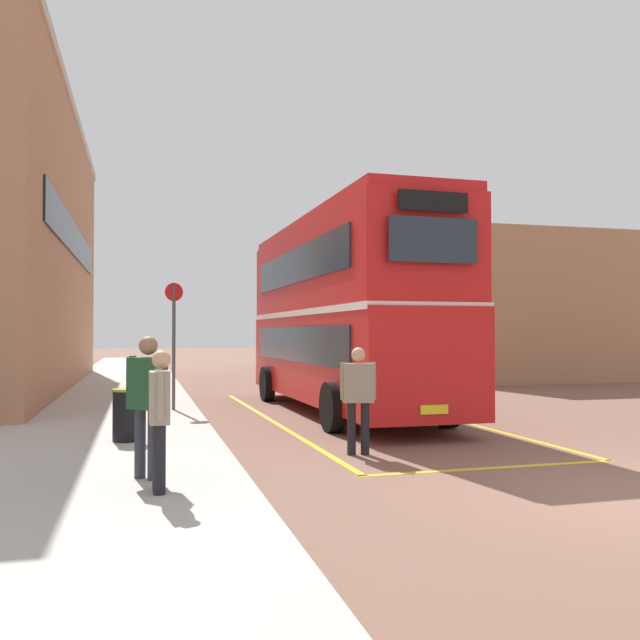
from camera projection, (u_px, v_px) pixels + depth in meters
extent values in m
plane|color=brown|center=(327.00, 393.00, 22.03)|extent=(135.60, 135.60, 0.00)
cube|color=#B2ADA3|center=(121.00, 390.00, 22.69)|extent=(4.00, 57.60, 0.14)
cube|color=#19232D|center=(75.00, 240.00, 23.22)|extent=(0.06, 15.12, 1.10)
cube|color=#AD7A56|center=(486.00, 310.00, 32.08)|extent=(8.86, 12.52, 6.08)
cube|color=#19232D|center=(398.00, 303.00, 30.95)|extent=(0.06, 9.51, 1.10)
cylinder|color=black|center=(267.00, 384.00, 19.58)|extent=(0.30, 1.01, 1.00)
cylinder|color=black|center=(349.00, 382.00, 20.26)|extent=(0.30, 1.01, 1.00)
cylinder|color=black|center=(332.00, 407.00, 13.39)|extent=(0.30, 1.01, 1.00)
cylinder|color=black|center=(447.00, 404.00, 14.08)|extent=(0.30, 1.01, 1.00)
cube|color=red|center=(342.00, 356.00, 16.84)|extent=(2.64, 10.44, 2.10)
cube|color=red|center=(342.00, 272.00, 16.88)|extent=(2.63, 10.23, 2.10)
cube|color=red|center=(342.00, 226.00, 16.91)|extent=(2.53, 10.12, 0.20)
cube|color=white|center=(342.00, 314.00, 16.86)|extent=(2.67, 10.33, 0.14)
cube|color=#232D38|center=(295.00, 344.00, 16.51)|extent=(0.21, 8.51, 0.84)
cube|color=#232D38|center=(295.00, 266.00, 16.55)|extent=(0.21, 8.51, 0.84)
cube|color=#232D38|center=(388.00, 344.00, 17.19)|extent=(0.21, 8.51, 0.84)
cube|color=#232D38|center=(388.00, 269.00, 17.22)|extent=(0.21, 8.51, 0.84)
cube|color=#232D38|center=(434.00, 240.00, 11.88)|extent=(1.69, 0.08, 0.80)
cube|color=black|center=(434.00, 201.00, 11.89)|extent=(1.33, 0.07, 0.36)
cube|color=#232D38|center=(293.00, 338.00, 21.86)|extent=(1.93, 0.08, 1.00)
cube|color=yellow|center=(434.00, 410.00, 11.82)|extent=(0.52, 0.04, 0.16)
cylinder|color=black|center=(293.00, 360.00, 38.04)|extent=(0.34, 0.94, 0.92)
cylinder|color=black|center=(337.00, 360.00, 38.46)|extent=(0.34, 0.94, 0.92)
cylinder|color=black|center=(308.00, 364.00, 32.57)|extent=(0.34, 0.94, 0.92)
cylinder|color=black|center=(359.00, 364.00, 33.00)|extent=(0.34, 0.94, 0.92)
cube|color=#B71414|center=(324.00, 340.00, 35.54)|extent=(3.28, 9.42, 2.60)
cube|color=silver|center=(324.00, 314.00, 35.56)|extent=(3.10, 9.04, 0.12)
cube|color=#232D38|center=(300.00, 333.00, 35.34)|extent=(0.69, 7.37, 0.96)
cube|color=#232D38|center=(347.00, 333.00, 35.75)|extent=(0.69, 7.37, 0.96)
cube|color=#232D38|center=(310.00, 334.00, 40.12)|extent=(1.97, 0.22, 1.10)
cylinder|color=black|center=(365.00, 428.00, 10.95)|extent=(0.14, 0.14, 0.84)
cylinder|color=black|center=(351.00, 429.00, 10.93)|extent=(0.14, 0.14, 0.84)
cube|color=gray|center=(358.00, 383.00, 10.96)|extent=(0.52, 0.30, 0.63)
cylinder|color=gray|center=(373.00, 381.00, 10.98)|extent=(0.09, 0.09, 0.60)
cylinder|color=gray|center=(343.00, 381.00, 10.93)|extent=(0.09, 0.09, 0.60)
sphere|color=tan|center=(358.00, 354.00, 10.94)|extent=(0.23, 0.23, 0.23)
cylinder|color=#2D2D38|center=(140.00, 443.00, 8.54)|extent=(0.14, 0.14, 0.87)
cylinder|color=#2D2D38|center=(153.00, 445.00, 8.42)|extent=(0.14, 0.14, 0.87)
cube|color=#1E4728|center=(147.00, 383.00, 8.49)|extent=(0.51, 0.52, 0.65)
cylinder|color=#1E4728|center=(133.00, 380.00, 8.63)|extent=(0.09, 0.09, 0.62)
cylinder|color=#1E4728|center=(162.00, 382.00, 8.36)|extent=(0.09, 0.09, 0.62)
sphere|color=#8C6647|center=(148.00, 346.00, 8.52)|extent=(0.24, 0.24, 0.24)
cylinder|color=black|center=(159.00, 456.00, 7.87)|extent=(0.14, 0.14, 0.79)
cylinder|color=black|center=(159.00, 459.00, 7.67)|extent=(0.14, 0.14, 0.79)
cube|color=gray|center=(159.00, 397.00, 7.78)|extent=(0.23, 0.47, 0.59)
cylinder|color=gray|center=(158.00, 393.00, 8.00)|extent=(0.09, 0.09, 0.56)
cylinder|color=gray|center=(160.00, 396.00, 7.56)|extent=(0.09, 0.09, 0.56)
sphere|color=tan|center=(161.00, 359.00, 7.79)|extent=(0.21, 0.21, 0.21)
cylinder|color=black|center=(127.00, 416.00, 11.45)|extent=(0.47, 0.47, 0.84)
cylinder|color=olive|center=(127.00, 390.00, 11.46)|extent=(0.50, 0.50, 0.04)
cylinder|color=#4C4C51|center=(174.00, 347.00, 16.19)|extent=(0.08, 0.08, 2.99)
cylinder|color=red|center=(174.00, 292.00, 16.22)|extent=(0.43, 0.14, 0.44)
cube|color=gold|center=(271.00, 420.00, 15.26)|extent=(0.39, 12.39, 0.01)
cube|color=gold|center=(434.00, 414.00, 16.37)|extent=(0.39, 12.39, 0.01)
cube|color=gold|center=(494.00, 468.00, 9.86)|extent=(4.14, 0.21, 0.01)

